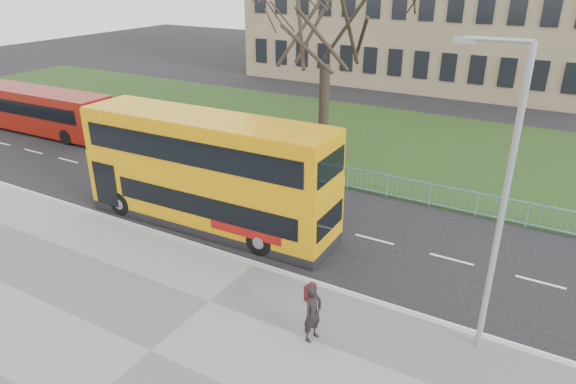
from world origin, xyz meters
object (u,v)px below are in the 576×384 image
at_px(red_bus, 42,110).
at_px(pedestrian, 313,313).
at_px(yellow_bus, 207,169).
at_px(street_lamp, 500,197).

height_order(red_bus, pedestrian, red_bus).
height_order(yellow_bus, pedestrian, yellow_bus).
relative_size(yellow_bus, pedestrian, 6.11).
bearing_deg(street_lamp, yellow_bus, 163.88).
bearing_deg(red_bus, yellow_bus, -17.55).
bearing_deg(pedestrian, street_lamp, -50.99).
relative_size(yellow_bus, red_bus, 1.04).
relative_size(red_bus, pedestrian, 5.88).
xyz_separation_m(red_bus, street_lamp, (28.34, -7.33, 3.22)).
xyz_separation_m(yellow_bus, street_lamp, (11.14, -2.39, 2.25)).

